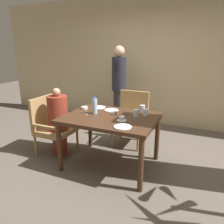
{
  "coord_description": "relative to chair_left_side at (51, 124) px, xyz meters",
  "views": [
    {
      "loc": [
        1.22,
        -2.72,
        1.73
      ],
      "look_at": [
        0.0,
        0.05,
        0.82
      ],
      "focal_mm": 35.0,
      "sensor_mm": 36.0,
      "label": 1
    }
  ],
  "objects": [
    {
      "name": "plate_main_left",
      "position": [
        0.98,
        0.27,
        0.29
      ],
      "size": [
        0.22,
        0.22,
        0.01
      ],
      "color": "white",
      "rests_on": "dining_table"
    },
    {
      "name": "standing_host",
      "position": [
        0.57,
        1.58,
        0.45
      ],
      "size": [
        0.3,
        0.33,
        1.76
      ],
      "color": "#2D2D33",
      "rests_on": "ground_plane"
    },
    {
      "name": "teacup_with_saucer",
      "position": [
        1.3,
        -0.12,
        0.31
      ],
      "size": [
        0.13,
        0.13,
        0.06
      ],
      "color": "white",
      "rests_on": "dining_table"
    },
    {
      "name": "fork_beside_plate",
      "position": [
        0.67,
        -0.04,
        0.28
      ],
      "size": [
        0.18,
        0.11,
        0.0
      ],
      "color": "silver",
      "rests_on": "dining_table"
    },
    {
      "name": "ground_plane",
      "position": [
        1.08,
        0.0,
        -0.49
      ],
      "size": [
        16.0,
        16.0,
        0.0
      ],
      "primitive_type": "plane",
      "color": "#60564C"
    },
    {
      "name": "bowl_small",
      "position": [
        0.54,
        0.18,
        0.3
      ],
      "size": [
        0.1,
        0.1,
        0.04
      ],
      "color": "white",
      "rests_on": "dining_table"
    },
    {
      "name": "chair_left_side",
      "position": [
        0.0,
        0.0,
        0.0
      ],
      "size": [
        0.55,
        0.55,
        0.95
      ],
      "color": "#A88451",
      "rests_on": "ground_plane"
    },
    {
      "name": "glass_tall_near",
      "position": [
        1.42,
        0.13,
        0.33
      ],
      "size": [
        0.08,
        0.08,
        0.1
      ],
      "color": "silver",
      "rests_on": "dining_table"
    },
    {
      "name": "pepper_shaker",
      "position": [
        1.14,
        0.07,
        0.31
      ],
      "size": [
        0.03,
        0.03,
        0.06
      ],
      "color": "#4C3D2D",
      "rests_on": "dining_table"
    },
    {
      "name": "salt_shaker",
      "position": [
        1.1,
        0.07,
        0.31
      ],
      "size": [
        0.03,
        0.03,
        0.07
      ],
      "color": "white",
      "rests_on": "dining_table"
    },
    {
      "name": "dining_table",
      "position": [
        1.08,
        0.0,
        0.19
      ],
      "size": [
        1.31,
        1.0,
        0.77
      ],
      "color": "#422819",
      "rests_on": "ground_plane"
    },
    {
      "name": "plate_dessert_center",
      "position": [
        0.72,
        0.34,
        0.29
      ],
      "size": [
        0.22,
        0.22,
        0.01
      ],
      "color": "white",
      "rests_on": "dining_table"
    },
    {
      "name": "wall_back",
      "position": [
        1.08,
        2.17,
        0.91
      ],
      "size": [
        8.0,
        0.06,
        2.8
      ],
      "color": "#C6B289",
      "rests_on": "ground_plane"
    },
    {
      "name": "plate_main_right",
      "position": [
        1.4,
        -0.35,
        0.29
      ],
      "size": [
        0.22,
        0.22,
        0.01
      ],
      "color": "white",
      "rests_on": "dining_table"
    },
    {
      "name": "glass_tall_mid",
      "position": [
        1.53,
        0.22,
        0.33
      ],
      "size": [
        0.08,
        0.08,
        0.1
      ],
      "color": "silver",
      "rests_on": "dining_table"
    },
    {
      "name": "diner_in_left_chair",
      "position": [
        0.15,
        0.0,
        0.08
      ],
      "size": [
        0.32,
        0.32,
        1.12
      ],
      "color": "maroon",
      "rests_on": "ground_plane"
    },
    {
      "name": "water_bottle",
      "position": [
        0.81,
        0.03,
        0.4
      ],
      "size": [
        0.08,
        0.08,
        0.25
      ],
      "color": "#A3C6DB",
      "rests_on": "dining_table"
    },
    {
      "name": "glass_tall_far",
      "position": [
        1.44,
        0.41,
        0.33
      ],
      "size": [
        0.08,
        0.08,
        0.1
      ],
      "color": "silver",
      "rests_on": "dining_table"
    },
    {
      "name": "chair_far_side",
      "position": [
        1.08,
        0.93,
        0.0
      ],
      "size": [
        0.55,
        0.55,
        0.95
      ],
      "color": "#A88451",
      "rests_on": "ground_plane"
    }
  ]
}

